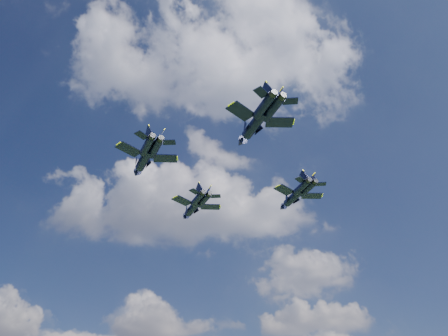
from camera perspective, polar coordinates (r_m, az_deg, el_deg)
jet_lead at (r=115.66m, az=-4.13°, el=-5.25°), size 12.62×17.09×4.13m
jet_left at (r=92.28m, az=-10.47°, el=1.00°), size 12.33×16.70×4.03m
jet_right at (r=106.90m, az=8.96°, el=-3.85°), size 12.01×16.46×3.93m
jet_slot at (r=85.88m, az=3.90°, el=5.58°), size 13.35×18.22×4.37m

